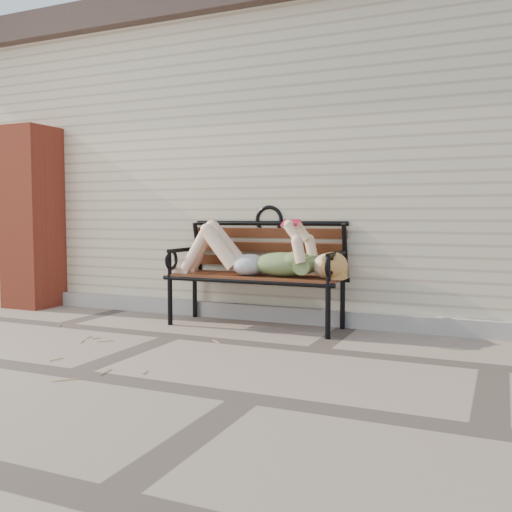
% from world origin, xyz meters
% --- Properties ---
extents(ground, '(80.00, 80.00, 0.00)m').
position_xyz_m(ground, '(0.00, 0.00, 0.00)').
color(ground, '#7B6A5F').
rests_on(ground, ground).
extents(house_wall, '(8.00, 4.00, 3.00)m').
position_xyz_m(house_wall, '(0.00, 3.00, 1.50)').
color(house_wall, '#C3B898').
rests_on(house_wall, ground).
extents(house_roof, '(8.30, 4.30, 0.30)m').
position_xyz_m(house_roof, '(0.00, 3.00, 3.15)').
color(house_roof, '#483B33').
rests_on(house_roof, house_wall).
extents(foundation_strip, '(8.00, 0.10, 0.15)m').
position_xyz_m(foundation_strip, '(0.00, 0.97, 0.07)').
color(foundation_strip, '#9D968E').
rests_on(foundation_strip, ground).
extents(brick_pillar, '(0.50, 0.50, 2.00)m').
position_xyz_m(brick_pillar, '(-2.30, 0.75, 1.00)').
color(brick_pillar, '#AF4027').
rests_on(brick_pillar, ground).
extents(garden_bench, '(1.73, 0.69, 1.12)m').
position_xyz_m(garden_bench, '(0.46, 0.76, 0.63)').
color(garden_bench, black).
rests_on(garden_bench, ground).
extents(reading_woman, '(1.63, 0.37, 0.51)m').
position_xyz_m(reading_woman, '(0.47, 0.62, 0.67)').
color(reading_woman, '#0B414E').
rests_on(reading_woman, ground).
extents(straw_scatter, '(2.80, 1.70, 0.01)m').
position_xyz_m(straw_scatter, '(-0.87, -0.73, 0.01)').
color(straw_scatter, tan).
rests_on(straw_scatter, ground).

